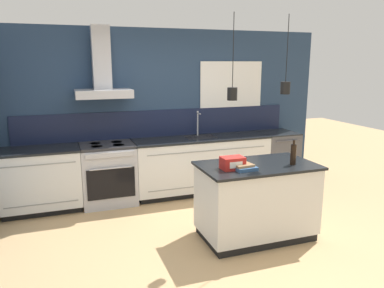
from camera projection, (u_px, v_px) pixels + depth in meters
name	position (u px, v px, depth m)	size (l,w,h in m)	color
ground_plane	(205.00, 242.00, 4.42)	(16.00, 16.00, 0.00)	tan
wall_back	(157.00, 109.00, 5.95)	(5.60, 2.21, 2.60)	navy
counter_run_left	(41.00, 180.00, 5.28)	(1.10, 0.64, 0.91)	black
counter_run_sink	(201.00, 164.00, 6.07)	(2.21, 0.64, 1.32)	black
oven_range	(108.00, 174.00, 5.58)	(0.78, 0.66, 0.91)	#B5B5BA
dishwasher	(276.00, 158.00, 6.53)	(0.60, 0.65, 0.91)	#4C4C51
kitchen_island	(256.00, 201.00, 4.48)	(1.38, 0.80, 0.91)	black
bottle_on_island	(293.00, 154.00, 4.36)	(0.07, 0.07, 0.30)	black
book_stack	(242.00, 166.00, 4.21)	(0.26, 0.31, 0.07)	#335684
red_supply_box	(233.00, 163.00, 4.19)	(0.25, 0.18, 0.14)	red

